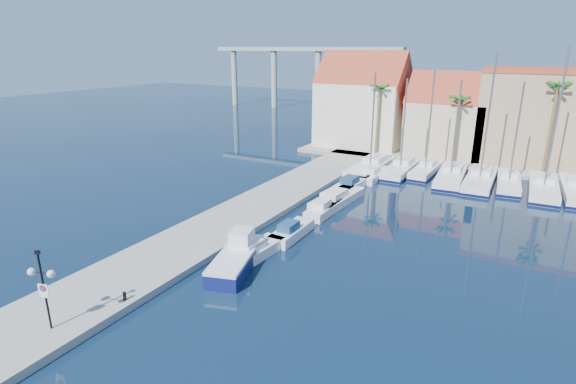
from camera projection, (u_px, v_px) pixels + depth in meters
name	position (u px, v px, depth m)	size (l,w,h in m)	color
ground	(225.00, 335.00, 23.52)	(260.00, 260.00, 0.00)	black
quay_west	(235.00, 218.00, 38.83)	(6.00, 77.00, 0.50)	gray
shore_north	(508.00, 161.00, 58.67)	(54.00, 16.00, 0.50)	gray
lamp_post	(42.00, 278.00, 22.34)	(1.45, 0.73, 4.43)	black
bollard	(125.00, 296.00, 25.76)	(0.20, 0.20, 0.50)	black
fishing_boat	(237.00, 257.00, 30.57)	(3.93, 6.82, 2.27)	#0E1652
motorboat_west_0	(255.00, 251.00, 32.02)	(2.15, 5.40, 1.40)	white
motorboat_west_1	(291.00, 231.00, 35.44)	(1.66, 5.06, 1.40)	white
motorboat_west_2	(324.00, 209.00, 40.45)	(1.65, 5.15, 1.40)	white
motorboat_west_3	(337.00, 198.00, 43.26)	(2.93, 7.65, 1.40)	white
motorboat_west_4	(352.00, 184.00, 47.79)	(2.15, 6.21, 1.40)	white
motorboat_west_5	(373.00, 174.00, 51.47)	(2.10, 6.50, 1.40)	white
motorboat_west_6	(383.00, 161.00, 57.27)	(2.33, 7.04, 1.40)	white
sailboat_0	(372.00, 166.00, 54.69)	(3.27, 11.24, 11.64)	white
sailboat_1	(402.00, 168.00, 53.78)	(2.69, 10.04, 11.05)	white
sailboat_2	(426.00, 169.00, 53.04)	(2.49, 8.31, 11.98)	white
sailboat_3	(451.00, 175.00, 50.77)	(3.44, 10.62, 11.11)	white
sailboat_4	(480.00, 179.00, 49.34)	(2.98, 10.73, 13.96)	white
sailboat_5	(509.00, 182.00, 48.32)	(2.98, 8.85, 11.08)	white
sailboat_6	(544.00, 187.00, 46.47)	(3.04, 10.42, 14.56)	white
building_0	(363.00, 104.00, 65.20)	(12.30, 9.00, 13.50)	beige
building_1	(448.00, 118.00, 60.00)	(10.30, 8.00, 11.00)	tan
building_2	(542.00, 116.00, 55.43)	(14.20, 10.20, 11.50)	#9D8060
palm_0	(380.00, 90.00, 58.40)	(2.60, 2.60, 10.15)	brown
palm_1	(459.00, 102.00, 54.05)	(2.60, 2.60, 9.15)	brown
palm_2	(558.00, 89.00, 48.83)	(2.60, 2.60, 11.15)	brown
viaduct	(299.00, 65.00, 106.62)	(48.00, 2.20, 14.45)	#9E9E99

